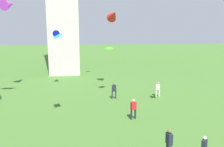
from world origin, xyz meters
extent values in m
cube|color=#1E2333|center=(2.29, 8.37, 1.24)|extent=(0.31, 0.50, 0.70)
sphere|color=brown|center=(2.29, 8.37, 1.72)|extent=(0.26, 0.26, 0.26)
cylinder|color=#2D3338|center=(0.93, 21.14, 0.44)|extent=(0.17, 0.17, 0.89)
cylinder|color=#2D3338|center=(0.52, 21.13, 0.44)|extent=(0.17, 0.17, 0.89)
cube|color=#1E2333|center=(0.73, 21.13, 1.24)|extent=(0.49, 0.29, 0.70)
sphere|color=brown|center=(0.73, 21.13, 1.72)|extent=(0.26, 0.26, 0.26)
cube|color=#1E2333|center=(4.23, 7.70, 1.07)|extent=(0.47, 0.46, 0.61)
sphere|color=beige|center=(4.23, 7.70, 1.48)|extent=(0.22, 0.22, 0.22)
cylinder|color=#1E2333|center=(1.34, 14.74, 0.44)|extent=(0.17, 0.17, 0.88)
cylinder|color=#1E2333|center=(1.72, 14.87, 0.44)|extent=(0.17, 0.17, 0.88)
cube|color=red|center=(1.53, 14.80, 1.23)|extent=(0.54, 0.41, 0.70)
sphere|color=beige|center=(1.53, 14.80, 1.71)|extent=(0.26, 0.26, 0.26)
cylinder|color=silver|center=(5.82, 21.44, 0.41)|extent=(0.15, 0.15, 0.82)
cylinder|color=silver|center=(6.18, 21.32, 0.41)|extent=(0.15, 0.15, 0.82)
cube|color=silver|center=(6.00, 21.38, 1.15)|extent=(0.51, 0.39, 0.65)
sphere|color=#A37556|center=(6.00, 21.38, 1.60)|extent=(0.24, 0.24, 0.24)
cone|color=#0F16C1|center=(-6.01, 27.46, 7.42)|extent=(0.96, 1.46, 1.14)
cube|color=#48D323|center=(0.44, 23.31, 5.59)|extent=(1.16, 1.11, 0.31)
cone|color=#C337DF|center=(-11.32, 25.88, 10.79)|extent=(2.00, 2.39, 1.63)
cube|color=#209EDE|center=(-4.75, 14.96, 7.30)|extent=(0.87, 1.11, 0.41)
cone|color=red|center=(1.23, 25.41, 9.62)|extent=(1.55, 2.22, 1.76)
camera|label=1|loc=(-2.99, -4.25, 7.82)|focal=37.18mm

